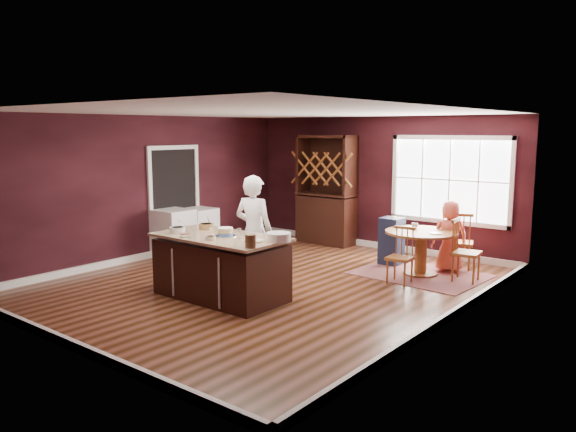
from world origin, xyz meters
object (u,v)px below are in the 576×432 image
object	(u,v)px
hutch	(326,190)
dryer	(199,230)
baker	(254,232)
chair_south	(400,255)
toddler	(392,221)
chair_north	(460,240)
dining_table	(421,244)
layer_cake	(225,232)
chair_east	(467,250)
high_chair	(391,240)
kitchen_island	(221,268)
seated_woman	(450,236)
washer	(174,234)

from	to	relation	value
hutch	dryer	distance (m)	2.84
hutch	dryer	bearing A→B (deg)	-123.23
baker	chair_south	distance (m)	2.35
toddler	dryer	world-z (taller)	toddler
chair_north	hutch	xyz separation A→B (m)	(-3.15, 0.43, 0.64)
dining_table	chair_north	world-z (taller)	chair_north
layer_cake	chair_east	bearing A→B (deg)	52.28
chair_north	high_chair	bearing A→B (deg)	1.69
chair_north	toddler	bearing A→B (deg)	1.96
layer_cake	high_chair	bearing A→B (deg)	75.50
kitchen_island	seated_woman	distance (m)	4.08
chair_north	washer	xyz separation A→B (m)	(-4.66, -2.51, -0.05)
seated_woman	washer	xyz separation A→B (m)	(-4.57, -2.25, -0.16)
layer_cake	hutch	world-z (taller)	hutch
toddler	dryer	xyz separation A→B (m)	(-3.54, -1.43, -0.37)
toddler	dryer	distance (m)	3.84
dining_table	baker	size ratio (longest dim) A/B	0.69
dining_table	layer_cake	size ratio (longest dim) A/B	3.94
chair_north	toddler	world-z (taller)	chair_north
kitchen_island	toddler	world-z (taller)	toddler
high_chair	chair_south	bearing A→B (deg)	-55.94
chair_south	dryer	xyz separation A→B (m)	(-4.27, -0.36, -0.02)
chair_east	high_chair	distance (m)	1.54
kitchen_island	chair_north	size ratio (longest dim) A/B	1.92
dining_table	chair_east	world-z (taller)	chair_east
kitchen_island	hutch	distance (m)	4.44
dining_table	chair_south	size ratio (longest dim) A/B	1.32
chair_north	dryer	bearing A→B (deg)	2.35
seated_woman	hutch	xyz separation A→B (m)	(-3.06, 0.69, 0.54)
seated_woman	washer	world-z (taller)	seated_woman
hutch	toddler	bearing A→B (deg)	-23.12
dining_table	baker	world-z (taller)	baker
dining_table	high_chair	bearing A→B (deg)	154.32
chair_north	seated_woman	bearing A→B (deg)	51.80
baker	hutch	size ratio (longest dim) A/B	0.76
dining_table	dryer	size ratio (longest dim) A/B	1.37
baker	washer	xyz separation A→B (m)	(-2.60, 0.60, -0.41)
kitchen_island	seated_woman	xyz separation A→B (m)	(1.99, 3.56, 0.18)
toddler	hutch	bearing A→B (deg)	156.88
chair_north	high_chair	distance (m)	1.19
washer	layer_cake	bearing A→B (deg)	-25.82
dining_table	chair_south	xyz separation A→B (m)	(-0.02, -0.72, -0.08)
seated_woman	toddler	xyz separation A→B (m)	(-1.03, -0.18, 0.19)
chair_north	dryer	distance (m)	5.02
high_chair	toddler	world-z (taller)	toddler
baker	chair_east	world-z (taller)	baker
dining_table	dryer	distance (m)	4.43
chair_south	washer	bearing A→B (deg)	-170.95
chair_south	dining_table	bearing A→B (deg)	84.44
kitchen_island	chair_south	size ratio (longest dim) A/B	2.17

